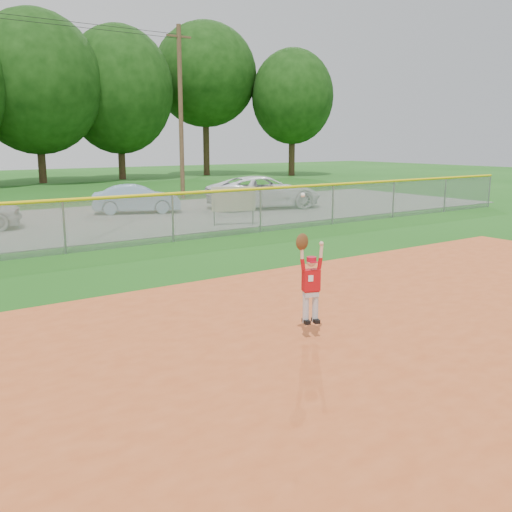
{
  "coord_description": "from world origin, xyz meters",
  "views": [
    {
      "loc": [
        -4.6,
        -5.82,
        3.1
      ],
      "look_at": [
        1.06,
        2.27,
        1.1
      ],
      "focal_mm": 40.0,
      "sensor_mm": 36.0,
      "label": 1
    }
  ],
  "objects_px": {
    "sponsor_sign": "(234,200)",
    "ballplayer": "(310,279)",
    "car_blue": "(137,199)",
    "car_white_b": "(264,192)"
  },
  "relations": [
    {
      "from": "sponsor_sign",
      "to": "ballplayer",
      "type": "xyz_separation_m",
      "value": [
        -5.67,
        -10.99,
        0.03
      ]
    },
    {
      "from": "car_blue",
      "to": "sponsor_sign",
      "type": "height_order",
      "value": "sponsor_sign"
    },
    {
      "from": "car_white_b",
      "to": "sponsor_sign",
      "type": "xyz_separation_m",
      "value": [
        -4.17,
        -3.85,
        0.19
      ]
    },
    {
      "from": "sponsor_sign",
      "to": "ballplayer",
      "type": "distance_m",
      "value": 12.37
    },
    {
      "from": "car_blue",
      "to": "sponsor_sign",
      "type": "distance_m",
      "value": 5.67
    },
    {
      "from": "sponsor_sign",
      "to": "car_white_b",
      "type": "bearing_deg",
      "value": 42.78
    },
    {
      "from": "sponsor_sign",
      "to": "ballplayer",
      "type": "bearing_deg",
      "value": -117.29
    },
    {
      "from": "car_blue",
      "to": "ballplayer",
      "type": "relative_size",
      "value": 1.8
    },
    {
      "from": "car_white_b",
      "to": "ballplayer",
      "type": "xyz_separation_m",
      "value": [
        -9.84,
        -14.85,
        0.22
      ]
    },
    {
      "from": "car_white_b",
      "to": "ballplayer",
      "type": "distance_m",
      "value": 17.81
    }
  ]
}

